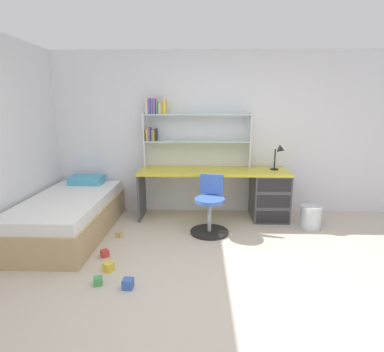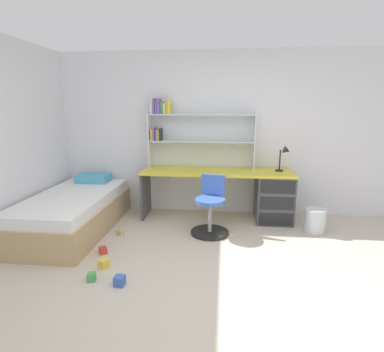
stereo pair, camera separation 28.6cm
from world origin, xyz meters
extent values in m
cube|color=beige|center=(0.00, 0.00, -0.01)|extent=(5.94, 5.78, 0.02)
cube|color=silver|center=(0.00, 2.42, 1.26)|extent=(5.94, 0.06, 2.53)
cube|color=gold|center=(0.03, 2.07, 0.73)|extent=(2.24, 0.61, 0.04)
cube|color=#4C4C51|center=(0.89, 2.07, 0.36)|extent=(0.53, 0.58, 0.71)
cube|color=#4C4C51|center=(-1.08, 2.07, 0.36)|extent=(0.03, 0.55, 0.71)
cube|color=black|center=(0.89, 1.77, 0.12)|extent=(0.47, 0.01, 0.18)
cube|color=black|center=(0.89, 1.77, 0.36)|extent=(0.47, 0.01, 0.18)
cube|color=black|center=(0.89, 1.77, 0.59)|extent=(0.47, 0.01, 0.18)
cube|color=silver|center=(-1.03, 2.25, 1.18)|extent=(0.02, 0.22, 0.85)
cube|color=silver|center=(0.58, 2.25, 1.18)|extent=(0.02, 0.22, 0.85)
cube|color=silver|center=(-0.23, 2.25, 1.17)|extent=(1.59, 0.22, 0.02)
cube|color=silver|center=(-0.23, 2.25, 1.57)|extent=(1.59, 0.22, 0.02)
cube|color=yellow|center=(-0.99, 2.25, 1.27)|extent=(0.03, 0.16, 0.18)
cube|color=purple|center=(-0.96, 2.25, 1.28)|extent=(0.03, 0.19, 0.20)
cube|color=#338CBF|center=(-0.92, 2.25, 1.26)|extent=(0.02, 0.15, 0.16)
cube|color=gold|center=(-0.89, 2.25, 1.26)|extent=(0.03, 0.16, 0.17)
cube|color=#26262D|center=(-0.86, 2.25, 1.27)|extent=(0.02, 0.20, 0.19)
cube|color=beige|center=(-0.98, 2.25, 1.69)|extent=(0.04, 0.15, 0.21)
cube|color=purple|center=(-0.95, 2.25, 1.69)|extent=(0.03, 0.15, 0.23)
cube|color=#338CBF|center=(-0.91, 2.25, 1.68)|extent=(0.02, 0.16, 0.19)
cube|color=purple|center=(-0.87, 2.25, 1.70)|extent=(0.04, 0.15, 0.23)
cube|color=#4CA559|center=(-0.83, 2.25, 1.67)|extent=(0.02, 0.13, 0.18)
cube|color=beige|center=(-0.78, 2.25, 1.66)|extent=(0.04, 0.16, 0.16)
cube|color=gold|center=(-0.75, 2.25, 1.67)|extent=(0.03, 0.15, 0.17)
cube|color=yellow|center=(-0.71, 2.25, 1.68)|extent=(0.03, 0.19, 0.21)
cylinder|color=black|center=(0.95, 2.13, 0.76)|extent=(0.12, 0.12, 0.02)
cylinder|color=black|center=(0.95, 2.13, 0.92)|extent=(0.02, 0.02, 0.30)
cone|color=black|center=(1.03, 2.08, 1.07)|extent=(0.12, 0.11, 0.13)
cylinder|color=black|center=(-0.04, 1.46, 0.01)|extent=(0.52, 0.52, 0.03)
cylinder|color=#A5A8AD|center=(-0.04, 1.46, 0.22)|extent=(0.05, 0.05, 0.44)
cylinder|color=#3F66BF|center=(-0.04, 1.46, 0.47)|extent=(0.40, 0.40, 0.05)
cube|color=#3F66BF|center=(-0.01, 1.63, 0.64)|extent=(0.32, 0.09, 0.28)
cube|color=tan|center=(-1.94, 1.39, 0.19)|extent=(1.02, 1.97, 0.37)
cube|color=white|center=(-1.94, 1.39, 0.44)|extent=(0.96, 1.91, 0.14)
cube|color=#4CA5CC|center=(-1.94, 2.12, 0.57)|extent=(0.50, 0.32, 0.12)
cylinder|color=silver|center=(1.39, 1.66, 0.17)|extent=(0.28, 0.28, 0.33)
cube|color=red|center=(-1.26, 0.75, 0.04)|extent=(0.11, 0.11, 0.08)
cube|color=tan|center=(-1.24, 1.28, 0.04)|extent=(0.10, 0.10, 0.07)
cube|color=gold|center=(-1.13, 0.44, 0.05)|extent=(0.13, 0.13, 0.09)
cube|color=#479E51|center=(-1.15, 0.18, 0.04)|extent=(0.10, 0.10, 0.08)
cube|color=#3860B7|center=(-0.85, 0.13, 0.05)|extent=(0.10, 0.10, 0.09)
camera|label=1|loc=(-0.17, -2.43, 1.68)|focal=28.40mm
camera|label=2|loc=(0.12, -2.41, 1.68)|focal=28.40mm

